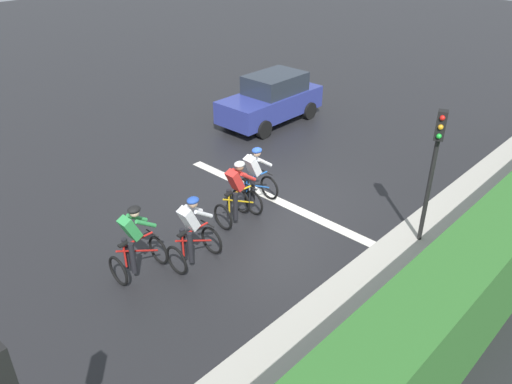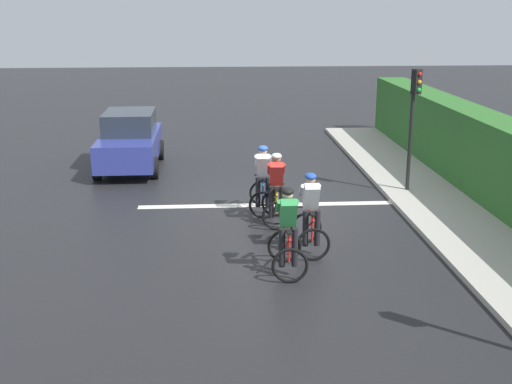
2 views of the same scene
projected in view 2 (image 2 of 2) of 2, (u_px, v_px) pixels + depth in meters
ground_plane at (276, 204)px, 16.82m from camera, size 80.00×80.00×0.00m
sidewalk_kerb at (472, 223)px, 15.15m from camera, size 2.80×24.20×0.12m
stone_wall_low at (511, 214)px, 15.15m from camera, size 0.44×24.20×0.53m
road_marking_stop_line at (276, 205)px, 16.74m from camera, size 7.00×0.30×0.01m
cyclist_lead at (288, 233)px, 12.25m from camera, size 0.69×1.09×1.66m
cyclist_second at (310, 215)px, 13.31m from camera, size 0.69×1.09×1.66m
cyclist_mid at (276, 191)px, 15.08m from camera, size 0.74×1.12×1.66m
cyclist_fourth at (263, 181)px, 15.90m from camera, size 0.75×1.12×1.66m
car_navy at (130, 141)px, 20.31m from camera, size 1.92×4.12×1.76m
traffic_light_near_crossing at (413, 112)px, 17.09m from camera, size 0.26×0.30×3.34m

